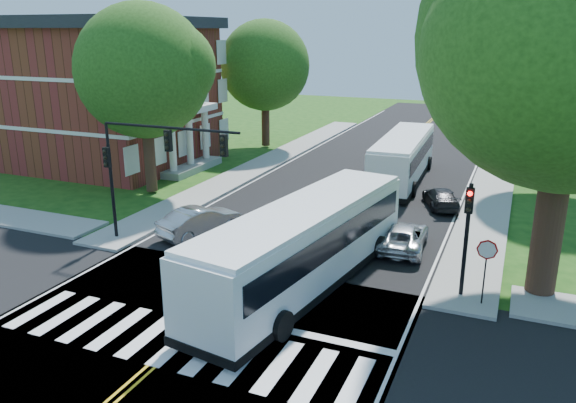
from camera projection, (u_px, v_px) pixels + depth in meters
The scene contains 24 objects.
ground at pixel (187, 335), 18.95m from camera, with size 140.00×140.00×0.00m, color #174611.
road at pixel (345, 196), 34.82m from camera, with size 14.00×96.00×0.01m, color black.
cross_road at pixel (187, 335), 18.95m from camera, with size 60.00×12.00×0.01m, color black.
center_line at pixel (362, 181), 38.34m from camera, with size 0.36×70.00×0.01m, color gold.
edge_line_w at pixel (272, 171), 40.86m from camera, with size 0.12×70.00×0.01m, color silver.
edge_line_e at pixel (466, 191), 35.83m from camera, with size 0.12×70.00×0.01m, color silver.
crosswalk at pixel (179, 342), 18.50m from camera, with size 12.60×3.00×0.01m, color silver.
stop_bar at pixel (301, 333), 19.06m from camera, with size 6.60×0.40×0.01m, color silver.
sidewalk_nw at pixel (270, 160), 44.04m from camera, with size 2.60×40.00×0.15m, color gray.
sidewalk_ne at pixel (493, 181), 37.90m from camera, with size 2.60×40.00×0.15m, color gray.
tree_ne_big at pixel (576, 38), 19.12m from camera, with size 10.80×10.80×14.91m.
tree_west_near at pixel (143, 71), 33.34m from camera, with size 8.00×8.00×11.40m.
tree_west_far at pixel (265, 66), 47.42m from camera, with size 7.60×7.60×10.67m.
tree_east_mid at pixel (563, 65), 33.56m from camera, with size 8.40×8.40×11.93m.
tree_east_far at pixel (566, 67), 47.58m from camera, with size 7.20×7.20×10.34m.
brick_building at pixel (81, 91), 43.11m from camera, with size 20.00×13.00×10.80m.
signal_nw at pixel (149, 156), 25.50m from camera, with size 7.15×0.46×5.66m.
signal_ne at pixel (467, 225), 20.72m from camera, with size 0.30×0.46×4.40m.
stop_sign at pixel (487, 256), 20.30m from camera, with size 0.76×0.08×2.53m.
bus_lead at pixel (305, 245), 22.08m from camera, with size 4.84×13.31×3.38m.
bus_follow at pixel (403, 157), 37.91m from camera, with size 3.27×12.12×3.11m.
hatchback at pixel (201, 221), 28.01m from camera, with size 1.54×4.41×1.45m, color #A5A7AC.
suv at pixel (403, 236), 26.26m from camera, with size 2.03×4.40×1.22m, color #BABDC2.
dark_sedan at pixel (441, 198), 32.48m from camera, with size 1.59×3.91×1.13m, color black.
Camera 1 is at (9.65, -14.16, 9.88)m, focal length 35.00 mm.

